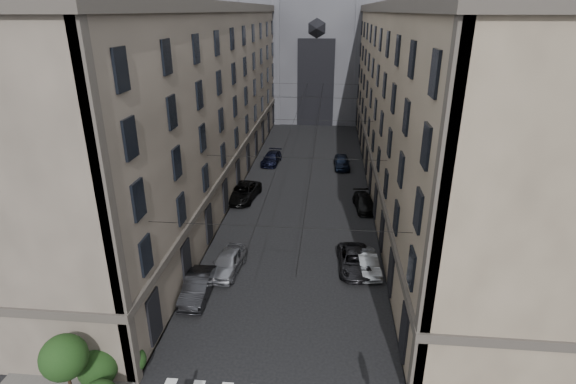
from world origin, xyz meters
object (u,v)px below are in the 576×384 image
(car_right_midfar, at_px, (364,203))
(car_left_near, at_px, (228,262))
(car_left_far, at_px, (271,158))
(gothic_tower, at_px, (319,12))
(car_right_near, at_px, (367,263))
(car_right_midnear, at_px, (354,261))
(car_left_midnear, at_px, (198,287))
(car_left_midfar, at_px, (243,192))
(car_right_far, at_px, (342,162))

(car_right_midfar, bearing_deg, car_left_near, -137.96)
(car_left_near, height_order, car_left_far, car_left_near)
(car_left_near, bearing_deg, gothic_tower, 91.45)
(car_right_near, bearing_deg, gothic_tower, 88.32)
(car_left_near, distance_m, car_right_midfar, 16.53)
(car_right_midnear, bearing_deg, car_left_midnear, -159.90)
(car_left_midfar, bearing_deg, car_right_midfar, 2.40)
(car_right_near, xyz_separation_m, car_right_midfar, (0.49, 11.46, -0.02))
(car_left_midnear, height_order, car_right_far, car_right_far)
(gothic_tower, distance_m, car_right_midnear, 59.20)
(gothic_tower, bearing_deg, car_left_far, -98.25)
(car_left_near, xyz_separation_m, car_right_far, (8.81, 24.74, -0.03))
(car_left_near, bearing_deg, car_right_near, 11.81)
(car_right_near, bearing_deg, car_right_midnear, 161.32)
(car_left_far, xyz_separation_m, car_right_far, (8.86, -0.83, 0.08))
(car_left_midfar, bearing_deg, car_right_near, -39.07)
(car_left_midnear, bearing_deg, car_right_far, 69.07)
(car_right_midfar, height_order, car_right_far, car_right_far)
(car_right_midnear, bearing_deg, car_left_midfar, 127.86)
(car_right_midnear, bearing_deg, car_left_near, -175.55)
(car_right_near, distance_m, car_right_far, 23.74)
(car_left_near, distance_m, car_left_midfar, 13.79)
(car_left_far, distance_m, car_right_midfar, 16.99)
(car_left_near, relative_size, car_right_midnear, 0.94)
(car_left_midnear, height_order, car_right_midnear, car_left_midnear)
(car_left_midnear, xyz_separation_m, car_right_midfar, (12.14, 15.85, -0.11))
(car_left_midfar, relative_size, car_left_far, 1.17)
(car_left_midnear, xyz_separation_m, car_right_midnear, (10.69, 4.58, -0.07))
(car_left_midfar, distance_m, car_right_midfar, 12.33)
(car_right_near, height_order, car_right_midnear, car_right_midnear)
(car_left_far, distance_m, car_right_far, 8.90)
(car_left_far, height_order, car_right_far, car_right_far)
(gothic_tower, bearing_deg, car_right_midnear, -85.19)
(car_right_near, distance_m, car_right_midnear, 0.98)
(car_left_midfar, bearing_deg, car_left_near, -75.92)
(car_left_far, bearing_deg, car_right_midfar, -44.26)
(car_left_near, height_order, car_right_midnear, car_left_near)
(car_left_midfar, relative_size, car_right_far, 1.23)
(car_right_far, bearing_deg, gothic_tower, 95.08)
(car_left_midfar, bearing_deg, car_right_midnear, -41.06)
(gothic_tower, relative_size, car_left_far, 11.94)
(gothic_tower, relative_size, car_right_midnear, 11.49)
(gothic_tower, distance_m, car_right_far, 37.34)
(car_left_midnear, relative_size, car_right_midfar, 1.03)
(car_left_midfar, height_order, car_right_midnear, car_left_midfar)
(car_left_far, distance_m, car_right_near, 26.63)
(car_left_far, bearing_deg, car_left_near, -83.87)
(car_right_far, bearing_deg, car_left_midfar, -135.12)
(car_left_midnear, xyz_separation_m, car_right_far, (10.14, 28.08, 0.01))
(car_right_near, relative_size, car_right_midfar, 0.90)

